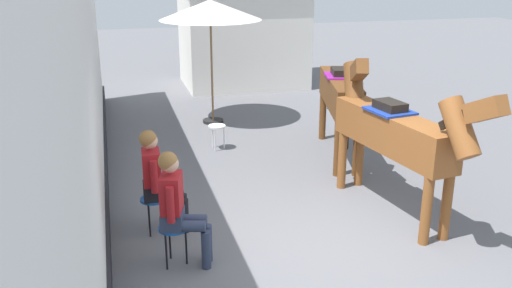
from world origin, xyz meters
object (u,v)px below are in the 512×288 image
at_px(saddled_horse_far, 341,94).
at_px(spare_stool_white, 217,129).
at_px(cafe_parasol, 210,11).
at_px(seated_visitor_far, 157,176).
at_px(saddled_horse_near, 399,135).
at_px(seated_visitor_near, 178,203).

relative_size(saddled_horse_far, spare_stool_white, 6.39).
distance_m(saddled_horse_far, cafe_parasol, 3.49).
relative_size(saddled_horse_far, cafe_parasol, 1.14).
relative_size(seated_visitor_far, spare_stool_white, 3.02).
distance_m(seated_visitor_far, saddled_horse_near, 3.21).
distance_m(seated_visitor_near, seated_visitor_far, 0.89).
xyz_separation_m(seated_visitor_near, seated_visitor_far, (-0.15, 0.88, 0.00)).
bearing_deg(seated_visitor_far, spare_stool_white, 65.90).
relative_size(seated_visitor_near, seated_visitor_far, 1.00).
bearing_deg(seated_visitor_far, saddled_horse_far, 31.02).
xyz_separation_m(saddled_horse_near, spare_stool_white, (-1.82, 3.34, -0.76)).
distance_m(seated_visitor_far, spare_stool_white, 3.34).
relative_size(seated_visitor_near, cafe_parasol, 0.54).
bearing_deg(cafe_parasol, seated_visitor_near, -104.47).
bearing_deg(saddled_horse_far, cafe_parasol, 122.21).
bearing_deg(seated_visitor_far, saddled_horse_near, -5.65).
bearing_deg(saddled_horse_far, saddled_horse_near, -94.32).
bearing_deg(saddled_horse_near, seated_visitor_near, -169.43).
distance_m(seated_visitor_near, saddled_horse_far, 4.34).
bearing_deg(cafe_parasol, spare_stool_white, -98.19).
bearing_deg(seated_visitor_near, seated_visitor_far, 99.37).
xyz_separation_m(seated_visitor_far, spare_stool_white, (1.35, 3.03, -0.38)).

